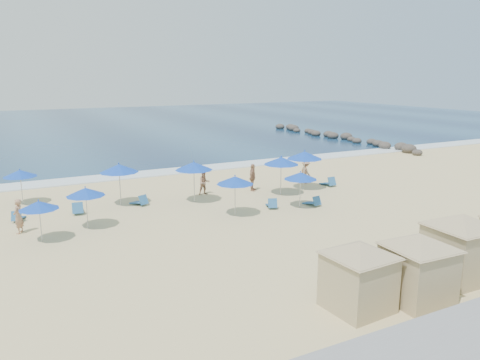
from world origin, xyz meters
name	(u,v)px	position (x,y,z in m)	size (l,w,h in m)	color
ground	(282,223)	(0.00, 0.00, 0.00)	(160.00, 160.00, 0.00)	beige
ocean	(91,126)	(0.00, 55.00, 0.03)	(160.00, 80.00, 0.06)	#0E294E
surf_line	(180,171)	(0.00, 15.50, 0.04)	(160.00, 2.50, 0.08)	white
rock_jetty	(338,136)	(24.01, 24.90, 0.36)	(2.56, 26.66, 0.96)	#322D2A
trash_bin	(450,230)	(5.94, -5.78, 0.38)	(0.76, 0.76, 0.76)	black
cabana_0	(359,267)	(-2.85, -9.15, 1.50)	(4.16, 4.16, 2.62)	tan
cabana_1	(419,259)	(-0.63, -9.64, 1.54)	(4.29, 4.29, 2.70)	tan
cabana_2	(461,238)	(2.20, -9.09, 1.65)	(4.60, 4.60, 2.89)	tan
umbrella_1	(39,205)	(-11.64, 2.77, 1.79)	(1.82, 1.82, 2.07)	#A5A8AD
umbrella_2	(20,173)	(-12.04, 10.39, 1.93)	(1.95, 1.95, 2.22)	#A5A8AD
umbrella_3	(86,192)	(-9.34, 3.83, 1.93)	(1.95, 1.95, 2.22)	#A5A8AD
umbrella_4	(119,168)	(-6.78, 7.43, 2.28)	(2.31, 2.31, 2.63)	#A5A8AD
umbrella_5	(194,166)	(-2.56, 6.02, 2.28)	(2.31, 2.31, 2.63)	#A5A8AD
umbrella_6	(235,180)	(-1.63, 2.28, 2.04)	(2.06, 2.06, 2.35)	#A5A8AD
umbrella_7	(281,161)	(3.15, 5.07, 2.27)	(2.30, 2.30, 2.62)	#A5A8AD
umbrella_8	(301,176)	(2.51, 1.95, 1.94)	(1.96, 1.96, 2.23)	#A5A8AD
umbrella_9	(305,155)	(5.38, 5.63, 2.38)	(2.41, 2.41, 2.75)	#A5A8AD
beach_chair_0	(18,217)	(-12.47, 6.85, 0.22)	(0.80, 1.24, 0.63)	#296198
beach_chair_1	(78,209)	(-9.39, 6.79, 0.25)	(0.76, 1.40, 0.73)	#296198
beach_chair_2	(140,201)	(-5.75, 6.88, 0.23)	(0.97, 1.34, 0.68)	#296198
beach_chair_3	(272,204)	(0.99, 2.67, 0.23)	(0.92, 1.30, 0.66)	#296198
beach_chair_4	(313,202)	(3.48, 1.93, 0.22)	(0.67, 1.23, 0.65)	#296198
beach_chair_5	(329,183)	(7.54, 5.61, 0.25)	(0.58, 1.29, 0.71)	#296198
beachgoer_0	(18,216)	(-12.51, 4.61, 0.87)	(0.64, 0.42, 1.75)	tan
beachgoer_1	(204,183)	(-1.27, 7.47, 0.80)	(0.77, 0.60, 1.59)	tan
beachgoer_2	(253,177)	(2.05, 6.91, 0.92)	(1.08, 0.45, 1.85)	tan
beachgoer_3	(306,172)	(6.58, 7.11, 0.85)	(1.10, 0.63, 1.70)	tan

